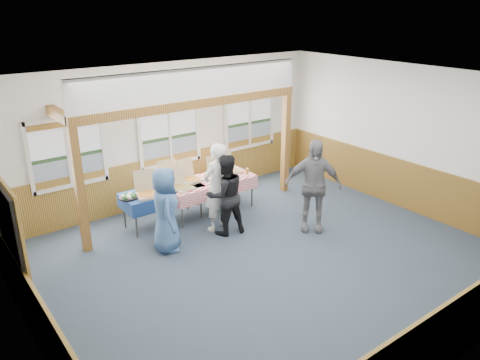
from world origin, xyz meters
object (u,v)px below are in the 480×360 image
object	(u,v)px
table_left	(162,192)
man_blue	(165,210)
woman_black	(225,195)
person_grey	(313,186)
table_right	(210,182)
woman_white	(217,187)

from	to	relation	value
table_left	man_blue	distance (m)	1.18
woman_black	person_grey	world-z (taller)	person_grey
table_left	person_grey	bearing A→B (deg)	-56.95
table_right	woman_black	bearing A→B (deg)	-95.20
man_blue	person_grey	size ratio (longest dim) A/B	0.85
table_right	woman_black	size ratio (longest dim) A/B	1.29
table_left	woman_white	xyz separation A→B (m)	(0.75, -0.93, 0.23)
woman_white	person_grey	world-z (taller)	person_grey
table_right	woman_black	distance (m)	1.12
man_blue	person_grey	distance (m)	2.97
table_right	woman_white	bearing A→B (deg)	-101.82
table_left	woman_white	size ratio (longest dim) A/B	0.99
woman_white	woman_black	bearing A→B (deg)	91.49
man_blue	table_left	bearing A→B (deg)	-3.77
woman_white	man_blue	world-z (taller)	woman_white
table_left	man_blue	xyz separation A→B (m)	(-0.50, -1.06, 0.12)
table_left	table_right	distance (m)	1.11
woman_white	man_blue	bearing A→B (deg)	-0.70
man_blue	table_right	bearing A→B (deg)	-37.64
table_right	man_blue	xyz separation A→B (m)	(-1.61, -0.96, 0.11)
table_right	woman_black	xyz separation A→B (m)	(-0.33, -1.06, 0.13)
table_right	person_grey	distance (m)	2.32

